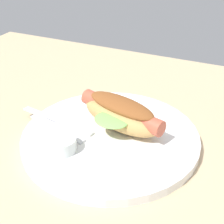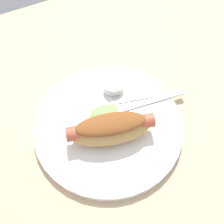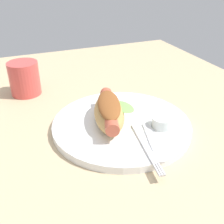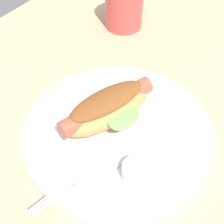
{
  "view_description": "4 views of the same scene",
  "coord_description": "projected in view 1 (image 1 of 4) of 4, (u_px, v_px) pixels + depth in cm",
  "views": [
    {
      "loc": [
        16.91,
        -39.83,
        34.53
      ],
      "look_at": [
        -2.66,
        2.93,
        5.89
      ],
      "focal_mm": 52.62,
      "sensor_mm": 36.0,
      "label": 1
    },
    {
      "loc": [
        8.99,
        26.71,
        47.98
      ],
      "look_at": [
        -3.53,
        2.93,
        5.86
      ],
      "focal_mm": 41.58,
      "sensor_mm": 36.0,
      "label": 2
    },
    {
      "loc": [
        -49.87,
        23.87,
        33.51
      ],
      "look_at": [
        -1.89,
        4.52,
        4.02
      ],
      "focal_mm": 43.44,
      "sensor_mm": 36.0,
      "label": 3
    },
    {
      "loc": [
        -30.66,
        -17.24,
        44.58
      ],
      "look_at": [
        -2.91,
        3.61,
        5.38
      ],
      "focal_mm": 54.38,
      "sensor_mm": 36.0,
      "label": 4
    }
  ],
  "objects": [
    {
      "name": "ground_plane",
      "position": [
        119.0,
        158.0,
        0.55
      ],
      "size": [
        120.0,
        90.0,
        1.8
      ],
      "primitive_type": "cube",
      "color": "tan"
    },
    {
      "name": "plate",
      "position": [
        110.0,
        137.0,
        0.58
      ],
      "size": [
        30.84,
        30.84,
        1.6
      ],
      "primitive_type": "cylinder",
      "color": "white",
      "rests_on": "ground_plane"
    },
    {
      "name": "hot_dog",
      "position": [
        121.0,
        113.0,
        0.57
      ],
      "size": [
        17.08,
        10.97,
        5.54
      ],
      "rotation": [
        0.0,
        0.0,
        2.85
      ],
      "color": "tan",
      "rests_on": "plate"
    },
    {
      "name": "sauce_ramekin",
      "position": [
        62.0,
        144.0,
        0.53
      ],
      "size": [
        4.66,
        4.66,
        2.31
      ],
      "primitive_type": "cylinder",
      "color": "white",
      "rests_on": "plate"
    },
    {
      "name": "fork",
      "position": [
        58.0,
        121.0,
        0.6
      ],
      "size": [
        16.26,
        3.68,
        0.4
      ],
      "rotation": [
        0.0,
        0.0,
        2.99
      ],
      "color": "silver",
      "rests_on": "plate"
    },
    {
      "name": "knife",
      "position": [
        57.0,
        128.0,
        0.58
      ],
      "size": [
        12.98,
        4.88,
        0.36
      ],
      "primitive_type": "cube",
      "rotation": [
        0.0,
        0.0,
        2.87
      ],
      "color": "silver",
      "rests_on": "plate"
    }
  ]
}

